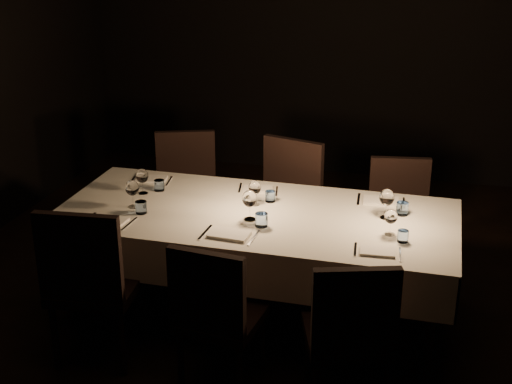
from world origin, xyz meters
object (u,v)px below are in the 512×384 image
(chair_near_left, at_px, (90,279))
(chair_far_right, at_px, (399,215))
(chair_far_left, at_px, (187,189))
(chair_near_right, at_px, (350,329))
(chair_far_center, at_px, (285,202))
(chair_near_center, at_px, (215,310))
(dining_table, at_px, (256,223))

(chair_near_left, height_order, chair_far_right, chair_near_left)
(chair_near_left, relative_size, chair_far_left, 1.06)
(chair_near_left, height_order, chair_near_right, chair_near_left)
(chair_near_left, relative_size, chair_far_right, 1.13)
(chair_far_center, bearing_deg, chair_near_center, -75.92)
(chair_far_left, height_order, chair_far_right, chair_far_left)
(chair_far_right, bearing_deg, dining_table, -145.21)
(chair_near_center, bearing_deg, dining_table, -85.24)
(chair_near_center, bearing_deg, chair_near_left, 1.37)
(chair_far_center, bearing_deg, chair_near_left, -103.58)
(chair_near_left, xyz_separation_m, chair_near_center, (0.78, -0.06, -0.05))
(chair_far_left, xyz_separation_m, chair_far_center, (0.81, -0.11, 0.02))
(chair_near_center, xyz_separation_m, chair_near_right, (0.74, -0.01, 0.01))
(chair_far_center, height_order, chair_far_right, chair_far_center)
(dining_table, relative_size, chair_far_right, 2.80)
(chair_far_center, relative_size, chair_far_right, 1.11)
(chair_near_right, bearing_deg, chair_far_left, -65.40)
(chair_near_left, xyz_separation_m, chair_far_left, (0.01, 1.58, -0.03))
(chair_far_center, bearing_deg, dining_table, -76.18)
(chair_far_left, bearing_deg, chair_near_center, -84.92)
(chair_far_left, relative_size, chair_far_center, 0.96)
(chair_near_center, bearing_deg, chair_far_left, -58.85)
(dining_table, relative_size, chair_far_left, 2.62)
(chair_far_right, bearing_deg, chair_far_center, 176.69)
(chair_near_center, height_order, chair_near_right, chair_near_right)
(chair_near_right, bearing_deg, dining_table, -65.94)
(dining_table, xyz_separation_m, chair_far_left, (-0.79, 0.84, -0.16))
(chair_near_center, relative_size, chair_far_right, 1.01)
(chair_far_left, bearing_deg, dining_table, -67.03)
(chair_near_center, distance_m, chair_near_right, 0.74)
(chair_far_left, height_order, chair_far_center, chair_far_center)
(chair_near_right, xyz_separation_m, chair_far_center, (-0.70, 1.54, 0.04))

